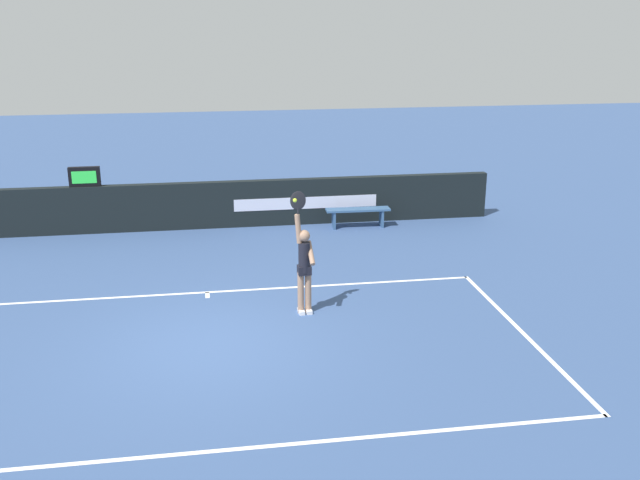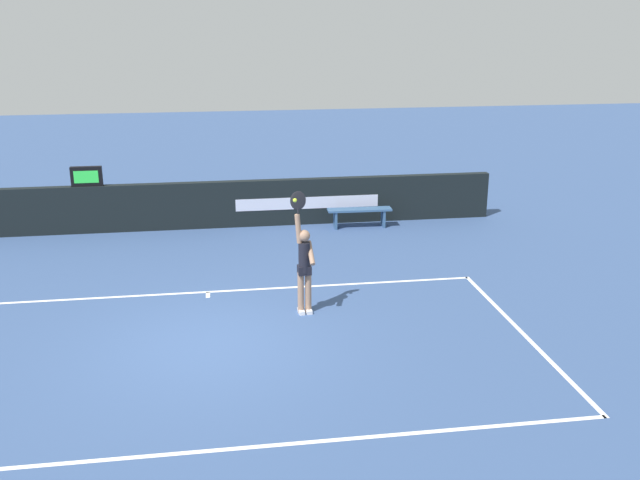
% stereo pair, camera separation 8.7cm
% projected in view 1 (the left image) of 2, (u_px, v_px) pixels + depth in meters
% --- Properties ---
extents(ground_plane, '(60.00, 60.00, 0.00)m').
position_uv_depth(ground_plane, '(209.00, 345.00, 11.90)').
color(ground_plane, '#364F7E').
extents(court_lines, '(10.75, 5.53, 0.00)m').
position_uv_depth(court_lines, '(209.00, 353.00, 11.58)').
color(court_lines, white).
rests_on(court_lines, ground).
extents(back_wall, '(14.89, 0.24, 1.19)m').
position_uv_depth(back_wall, '(205.00, 205.00, 18.22)').
color(back_wall, black).
rests_on(back_wall, ground).
extents(speed_display, '(0.75, 0.14, 0.49)m').
position_uv_depth(speed_display, '(84.00, 177.00, 17.53)').
color(speed_display, black).
rests_on(speed_display, back_wall).
extents(tennis_player, '(0.42, 0.42, 2.30)m').
position_uv_depth(tennis_player, '(304.00, 264.00, 12.89)').
color(tennis_player, '#9B765D').
rests_on(tennis_player, ground).
extents(tennis_ball, '(0.07, 0.07, 0.07)m').
position_uv_depth(tennis_ball, '(295.00, 200.00, 12.39)').
color(tennis_ball, '#C9E630').
extents(courtside_bench_near, '(1.64, 0.40, 0.50)m').
position_uv_depth(courtside_bench_near, '(358.00, 213.00, 18.32)').
color(courtside_bench_near, '#365984').
rests_on(courtside_bench_near, ground).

